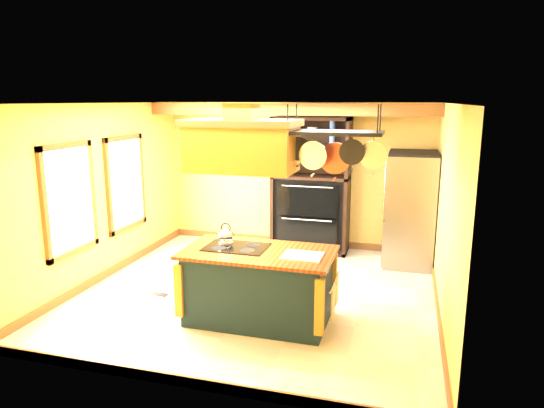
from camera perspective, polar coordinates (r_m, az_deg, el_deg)
The scene contains 15 objects.
floor at distance 7.19m, azimuth -1.62°, elevation -10.28°, with size 5.00×5.00×0.00m, color beige.
ceiling at distance 6.65m, azimuth -1.76°, elevation 11.76°, with size 5.00×5.00×0.00m, color white.
wall_back at distance 9.17m, azimuth 2.97°, elevation 3.40°, with size 5.00×0.02×2.70m, color #E2B052.
wall_front at distance 4.55m, azimuth -11.13°, elevation -5.95°, with size 5.00×0.02×2.70m, color #E2B052.
wall_left at distance 7.89m, azimuth -19.29°, elevation 1.29°, with size 0.02×5.00×2.70m, color #E2B052.
wall_right at distance 6.52m, azimuth 19.80°, elevation -0.93°, with size 0.02×5.00×2.70m, color #E2B052.
ceiling_beam at distance 8.29m, azimuth 1.82°, elevation 11.08°, with size 5.00×0.15×0.20m, color brown.
window_near at distance 7.24m, azimuth -22.68°, elevation 0.49°, with size 0.06×1.06×1.56m.
window_far at distance 8.36m, azimuth -16.79°, elevation 2.38°, with size 0.06×1.06×1.56m.
kitchen_island at distance 6.17m, azimuth -1.58°, elevation -9.50°, with size 1.88×1.05×1.11m.
range_hood at distance 5.82m, azimuth -3.56°, elevation 7.10°, with size 1.35×0.76×0.80m.
pot_rack at distance 5.56m, azimuth 7.37°, elevation 7.24°, with size 1.17×0.54×0.80m.
refrigerator at distance 8.45m, azimuth 15.88°, elevation -0.84°, with size 0.81×0.96×1.87m.
hutch at distance 8.92m, azimuth 4.61°, elevation 0.42°, with size 1.39×0.63×2.45m.
floor_register at distance 7.29m, azimuth -13.18°, elevation -10.27°, with size 0.28×0.12×0.01m, color black.
Camera 1 is at (1.98, -6.35, 2.75)m, focal length 32.00 mm.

